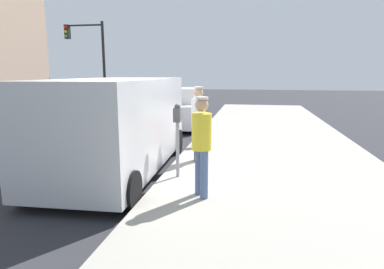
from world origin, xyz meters
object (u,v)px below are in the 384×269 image
(parked_sedan_ahead, at_px, (178,109))
(traffic_light_corner, at_px, (90,51))
(parking_meter_near, at_px, (177,128))
(pedestrian_in_white, at_px, (198,118))
(pedestrian_in_yellow, at_px, (202,140))
(parked_van, at_px, (118,123))
(fire_hydrant, at_px, (204,132))

(parked_sedan_ahead, xyz_separation_m, traffic_light_corner, (-6.38, 4.86, 2.77))
(parking_meter_near, bearing_deg, parked_sedan_ahead, 102.37)
(parked_sedan_ahead, bearing_deg, traffic_light_corner, 142.71)
(pedestrian_in_white, relative_size, pedestrian_in_yellow, 1.04)
(parking_meter_near, bearing_deg, parked_van, 159.51)
(pedestrian_in_yellow, height_order, fire_hydrant, pedestrian_in_yellow)
(parked_sedan_ahead, relative_size, fire_hydrant, 5.22)
(parked_van, xyz_separation_m, fire_hydrant, (1.60, 2.47, -0.59))
(pedestrian_in_white, bearing_deg, parked_van, -154.75)
(pedestrian_in_yellow, bearing_deg, traffic_light_corner, 123.09)
(parking_meter_near, height_order, fire_hydrant, parking_meter_near)
(pedestrian_in_white, height_order, parked_van, parked_van)
(parking_meter_near, bearing_deg, pedestrian_in_white, 81.29)
(fire_hydrant, bearing_deg, parked_van, -122.97)
(parking_meter_near, height_order, traffic_light_corner, traffic_light_corner)
(parked_van, bearing_deg, fire_hydrant, 57.03)
(pedestrian_in_yellow, distance_m, fire_hydrant, 4.13)
(pedestrian_in_yellow, distance_m, traffic_light_corner, 16.02)
(parking_meter_near, height_order, pedestrian_in_white, pedestrian_in_white)
(pedestrian_in_yellow, xyz_separation_m, traffic_light_corner, (-8.65, 13.27, 2.37))
(parking_meter_near, bearing_deg, pedestrian_in_yellow, -57.55)
(parking_meter_near, bearing_deg, traffic_light_corner, 123.14)
(pedestrian_in_white, bearing_deg, fire_hydrant, 93.77)
(parking_meter_near, xyz_separation_m, traffic_light_corner, (-8.00, 12.25, 2.34))
(pedestrian_in_yellow, bearing_deg, parking_meter_near, 122.45)
(parked_van, bearing_deg, parking_meter_near, -20.49)
(pedestrian_in_white, distance_m, pedestrian_in_yellow, 2.43)
(pedestrian_in_white, distance_m, parked_van, 1.89)
(parking_meter_near, distance_m, pedestrian_in_white, 1.38)
(parked_van, relative_size, parked_sedan_ahead, 1.17)
(pedestrian_in_white, xyz_separation_m, parked_van, (-1.71, -0.81, -0.04))
(parking_meter_near, relative_size, parked_van, 0.29)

